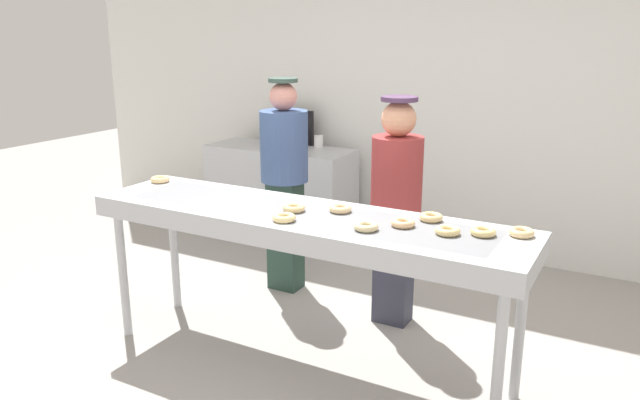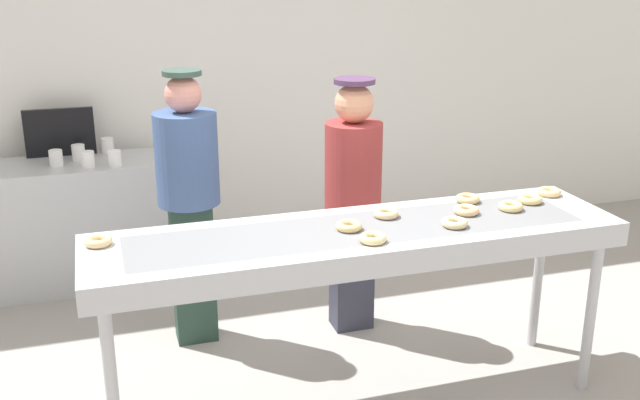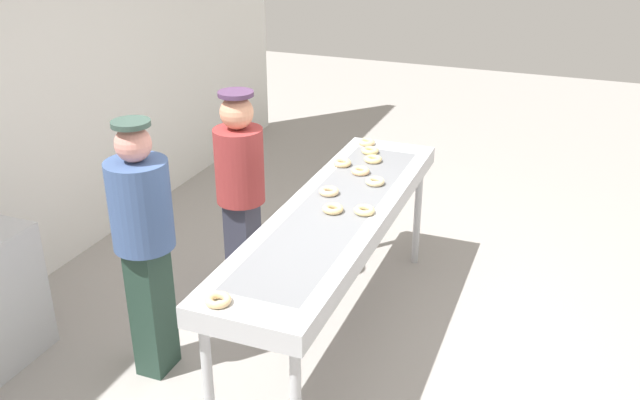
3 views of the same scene
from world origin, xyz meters
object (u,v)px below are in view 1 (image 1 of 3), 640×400
Objects in this scene: plain_donut_8 at (448,231)px; paper_cup_3 at (293,142)px; prep_counter at (281,192)px; plain_donut_9 at (403,223)px; plain_donut_6 at (160,179)px; plain_donut_7 at (521,232)px; plain_donut_3 at (294,208)px; worker_baker at (284,171)px; worker_assistant at (396,198)px; paper_cup_2 at (301,148)px; fryer_conveyor at (302,224)px; plain_donut_0 at (340,209)px; plain_donut_5 at (483,232)px; paper_cup_0 at (319,141)px; menu_display at (292,127)px; plain_donut_1 at (431,217)px; paper_cup_1 at (287,146)px; plain_donut_2 at (366,227)px; paper_cup_4 at (274,142)px; plain_donut_4 at (283,218)px.

plain_donut_8 reaches higher than paper_cup_3.
prep_counter is at bearing 139.09° from plain_donut_8.
plain_donut_9 reaches higher than prep_counter.
plain_donut_7 is (2.41, 0.03, 0.00)m from plain_donut_6.
worker_baker reaches higher than plain_donut_3.
worker_assistant reaches higher than paper_cup_2.
worker_baker is 1.28m from paper_cup_3.
fryer_conveyor is 0.24m from plain_donut_0.
plain_donut_0 is at bearing 178.80° from plain_donut_5.
fryer_conveyor is at bearing 3.67° from plain_donut_3.
menu_display reaches higher than paper_cup_0.
plain_donut_1 is at bearing 16.61° from fryer_conveyor.
paper_cup_1 reaches higher than prep_counter.
paper_cup_1 is at bearing -65.15° from menu_display.
plain_donut_0 is at bearing -50.26° from paper_cup_1.
plain_donut_6 is 2.08m from plain_donut_8.
paper_cup_0 is at bearing 124.12° from plain_donut_2.
paper_cup_2 is at bearing -49.50° from menu_display.
plain_donut_5 is (0.83, -0.02, 0.00)m from plain_donut_0.
plain_donut_3 is at bearing -178.12° from plain_donut_8.
paper_cup_4 is at bearing 125.70° from plain_donut_3.
menu_display is (-1.88, 2.34, 0.07)m from plain_donut_2.
plain_donut_5 is (0.31, -0.11, 0.00)m from plain_donut_1.
menu_display reaches higher than paper_cup_4.
plain_donut_8 reaches higher than prep_counter.
paper_cup_2 is at bearing -27.45° from prep_counter.
plain_donut_8 is at bearing -44.00° from menu_display.
plain_donut_4 is 2.28m from paper_cup_2.
plain_donut_5 is 3.09m from paper_cup_4.
plain_donut_6 is 1.67m from paper_cup_2.
plain_donut_4 is 1.25m from plain_donut_7.
plain_donut_2 is at bearing -40.47° from plain_donut_0.
plain_donut_8 is (0.66, -0.09, 0.00)m from plain_donut_0.
plain_donut_7 is at bearing 13.74° from plain_donut_9.
paper_cup_1 is at bearing -111.14° from paper_cup_0.
worker_assistant is at bearing 102.39° from plain_donut_2.
fryer_conveyor is 1.68× the size of worker_assistant.
plain_donut_9 is at bearing 46.34° from plain_donut_2.
plain_donut_9 is 2.87m from prep_counter.
plain_donut_5 is 1.19× the size of paper_cup_3.
paper_cup_3 is at bearing 137.41° from plain_donut_1.
plain_donut_9 reaches higher than paper_cup_2.
plain_donut_5 is at bearing -39.39° from paper_cup_2.
worker_baker is at bearing 126.87° from fryer_conveyor.
plain_donut_5 and plain_donut_9 have the same top height.
paper_cup_2 is at bearing -56.16° from worker_baker.
paper_cup_1 is at bearing 145.68° from plain_donut_7.
plain_donut_0 and plain_donut_7 have the same top height.
plain_donut_1 is 1.00× the size of plain_donut_3.
plain_donut_2 is 1.00× the size of plain_donut_3.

